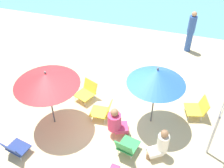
{
  "coord_description": "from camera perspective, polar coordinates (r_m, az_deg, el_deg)",
  "views": [
    {
      "loc": [
        1.96,
        -4.75,
        5.59
      ],
      "look_at": [
        0.16,
        0.99,
        0.7
      ],
      "focal_mm": 42.06,
      "sensor_mm": 36.0,
      "label": 1
    }
  ],
  "objects": [
    {
      "name": "beach_chair_d",
      "position": [
        7.09,
        -20.37,
        -13.0
      ],
      "size": [
        0.61,
        0.59,
        0.53
      ],
      "rotation": [
        0.0,
        0.0,
        1.38
      ],
      "color": "navy",
      "rests_on": "ground_plane"
    },
    {
      "name": "beach_chair_b",
      "position": [
        8.17,
        -5.46,
        -1.53
      ],
      "size": [
        0.7,
        0.75,
        0.58
      ],
      "rotation": [
        0.0,
        0.0,
        -1.96
      ],
      "color": "gold",
      "rests_on": "ground_plane"
    },
    {
      "name": "warning_sign",
      "position": [
        6.43,
        22.26,
        -6.94
      ],
      "size": [
        0.11,
        0.46,
        1.93
      ],
      "rotation": [
        0.0,
        0.0,
        -0.17
      ],
      "color": "#ADADB2",
      "rests_on": "ground_plane"
    },
    {
      "name": "beach_chair_c",
      "position": [
        6.66,
        3.16,
        -13.4
      ],
      "size": [
        0.57,
        0.69,
        0.64
      ],
      "rotation": [
        0.0,
        0.0,
        1.36
      ],
      "color": "#33934C",
      "rests_on": "ground_plane"
    },
    {
      "name": "ground_plane",
      "position": [
        7.59,
        -3.44,
        -8.38
      ],
      "size": [
        40.0,
        40.0,
        0.0
      ],
      "primitive_type": "plane",
      "color": "#D3BC8C"
    },
    {
      "name": "umbrella_blue",
      "position": [
        6.63,
        9.71,
        1.61
      ],
      "size": [
        1.52,
        1.52,
        1.89
      ],
      "color": "#4C4C51",
      "rests_on": "ground_plane"
    },
    {
      "name": "beach_chair_a",
      "position": [
        7.95,
        18.2,
        -4.96
      ],
      "size": [
        0.69,
        0.67,
        0.59
      ],
      "rotation": [
        0.0,
        0.0,
        -2.86
      ],
      "color": "gold",
      "rests_on": "ground_plane"
    },
    {
      "name": "beach_chair_f",
      "position": [
        8.52,
        9.71,
        -0.01
      ],
      "size": [
        0.67,
        0.66,
        0.59
      ],
      "rotation": [
        0.0,
        0.0,
        -1.81
      ],
      "color": "white",
      "rests_on": "ground_plane"
    },
    {
      "name": "person_a",
      "position": [
        6.92,
        0.91,
        -8.32
      ],
      "size": [
        0.58,
        0.48,
        0.96
      ],
      "rotation": [
        0.0,
        0.0,
        0.38
      ],
      "color": "#DB3866",
      "rests_on": "ground_plane"
    },
    {
      "name": "beach_chair_e",
      "position": [
        7.49,
        -1.91,
        -5.85
      ],
      "size": [
        0.63,
        0.52,
        0.59
      ],
      "rotation": [
        0.0,
        0.0,
        -3.06
      ],
      "color": "gold",
      "rests_on": "ground_plane"
    },
    {
      "name": "person_b",
      "position": [
        10.63,
        16.75,
        10.86
      ],
      "size": [
        0.28,
        0.28,
        1.64
      ],
      "rotation": [
        0.0,
        0.0,
        1.21
      ],
      "color": "#2D519E",
      "rests_on": "ground_plane"
    },
    {
      "name": "person_c",
      "position": [
        6.63,
        10.55,
        -12.78
      ],
      "size": [
        0.52,
        0.46,
        0.92
      ],
      "rotation": [
        0.0,
        0.0,
        3.75
      ],
      "color": "silver",
      "rests_on": "ground_plane"
    },
    {
      "name": "umbrella_red",
      "position": [
        6.75,
        -14.1,
        1.1
      ],
      "size": [
        1.69,
        1.69,
        1.8
      ],
      "color": "#4C4C51",
      "rests_on": "ground_plane"
    }
  ]
}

